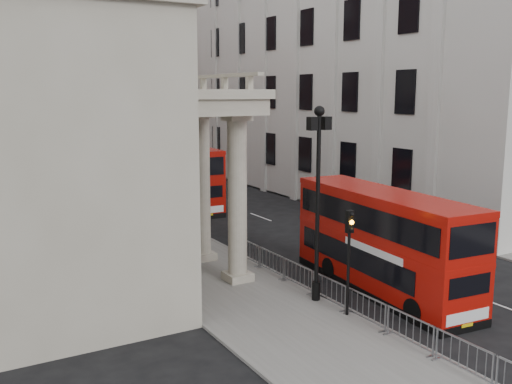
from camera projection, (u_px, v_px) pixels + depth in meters
ground at (391, 333)px, 21.58m from camera, size 260.00×260.00×0.00m
sidewalk_west at (101, 205)px, 45.71m from camera, size 6.00×140.00×0.12m
sidewalk_east at (276, 188)px, 53.82m from camera, size 3.00×140.00×0.12m
kerb at (137, 201)px, 47.16m from camera, size 0.20×140.00×0.14m
portico_building at (16, 148)px, 30.76m from camera, size 9.00×28.00×12.00m
east_building at (287, 55)px, 54.61m from camera, size 8.00×55.00×25.00m
monument_column at (54, 52)px, 100.32m from camera, size 8.00×8.00×54.20m
lamp_post_south at (318, 191)px, 23.86m from camera, size 1.05×0.44×8.32m
lamp_post_mid at (174, 155)px, 37.51m from camera, size 1.05×0.44×8.32m
lamp_post_north at (107, 138)px, 51.17m from camera, size 1.05×0.44×8.32m
traffic_light at (349, 243)px, 22.49m from camera, size 0.28×0.33×4.30m
crowd_barriers at (347, 299)px, 23.19m from camera, size 0.50×18.75×1.10m
bus_near at (382, 239)px, 25.84m from camera, size 3.46×10.83×4.60m
bus_far at (181, 174)px, 45.30m from camera, size 3.22×11.38×4.87m
pedestrian_a at (158, 247)px, 30.01m from camera, size 0.65×0.48×1.61m
pedestrian_b at (123, 217)px, 36.73m from camera, size 1.16×1.10×1.88m
pedestrian_c at (142, 209)px, 40.01m from camera, size 0.79×0.56×1.52m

